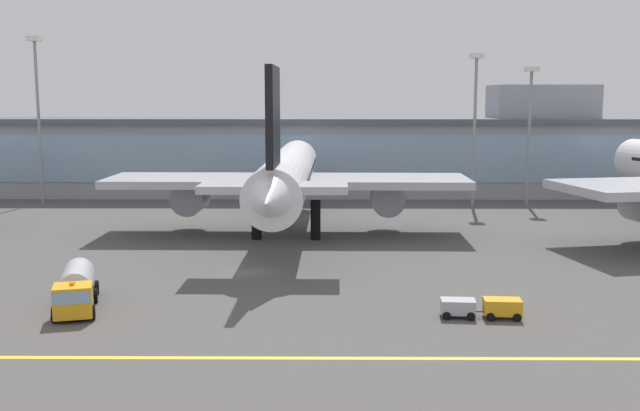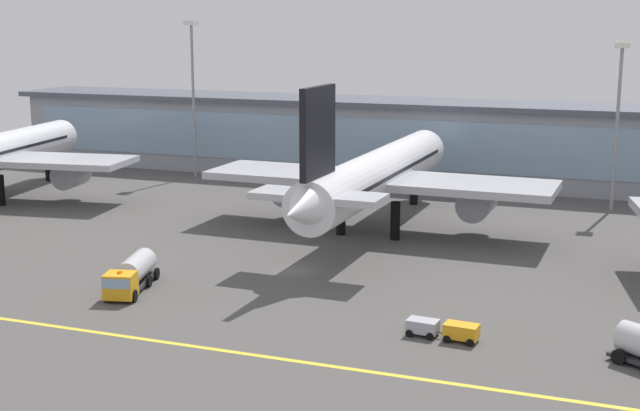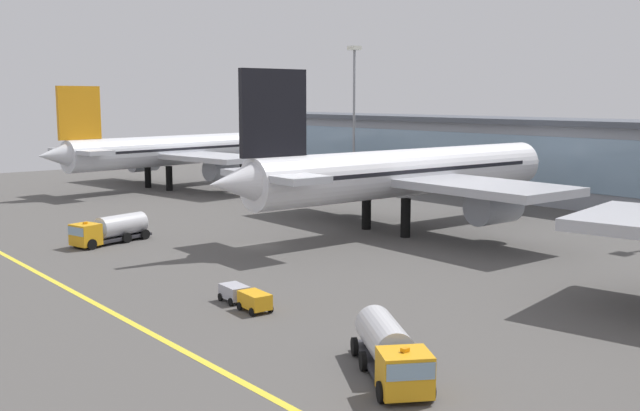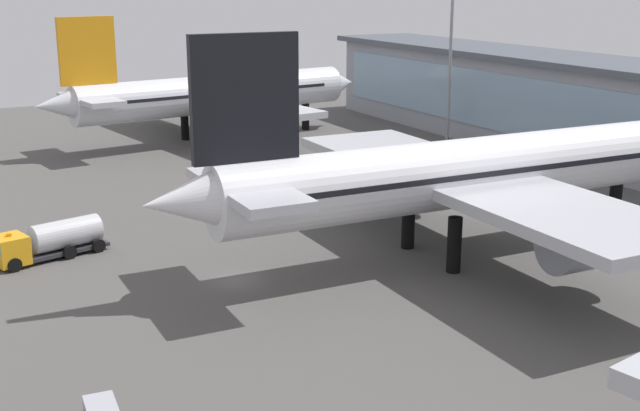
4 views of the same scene
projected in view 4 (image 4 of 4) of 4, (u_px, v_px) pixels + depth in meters
The scene contains 5 objects.
ground_plane at pixel (236, 281), 61.17m from camera, with size 194.27×194.27×0.00m, color #514F4C.
airliner_near_left at pixel (213, 95), 112.06m from camera, with size 40.50×48.00×17.17m.
airliner_near_right at pixel (465, 174), 65.46m from camera, with size 40.91×51.72×18.17m.
baggage_tug_near at pixel (47, 241), 65.68m from camera, with size 4.90×9.36×2.90m.
apron_light_mast_centre at pixel (452, 25), 106.83m from camera, with size 1.80×1.80×24.28m.
Camera 4 is at (53.95, -20.77, 21.67)m, focal length 46.42 mm.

